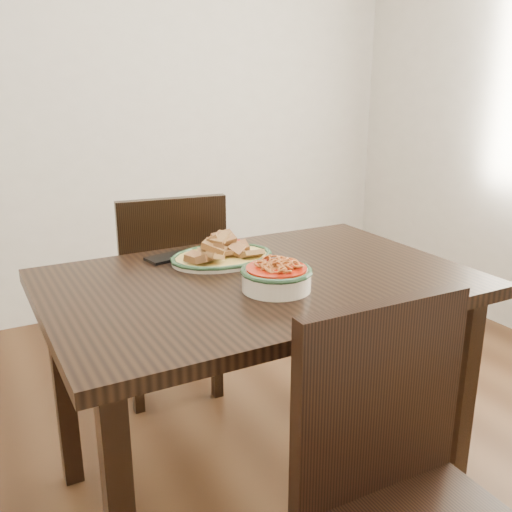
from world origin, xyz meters
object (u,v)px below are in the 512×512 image
chair_far (170,286)px  chair_near (408,496)px  smartphone (169,257)px  dining_table (259,306)px  noodle_bowl (276,275)px  fish_plate (222,248)px

chair_far → chair_near: bearing=97.6°
chair_far → smartphone: size_ratio=6.03×
dining_table → noodle_bowl: 0.18m
dining_table → noodle_bowl: (-0.01, -0.12, 0.14)m
dining_table → chair_near: bearing=-93.4°
dining_table → chair_near: (-0.04, -0.71, -0.16)m
dining_table → chair_near: 0.73m
chair_far → noodle_bowl: bearing=99.6°
dining_table → noodle_bowl: noodle_bowl is taller
noodle_bowl → chair_far: bearing=91.9°
chair_near → dining_table: bearing=87.7°
chair_far → smartphone: bearing=78.8°
fish_plate → smartphone: bearing=145.1°
chair_near → noodle_bowl: 0.66m
chair_near → noodle_bowl: size_ratio=4.34×
fish_plate → smartphone: fish_plate is taller
chair_far → dining_table: bearing=100.8°
chair_far → fish_plate: 0.59m
chair_far → noodle_bowl: size_ratio=4.34×
dining_table → chair_far: size_ratio=1.41×
fish_plate → dining_table: bearing=-81.3°
chair_near → chair_far: bearing=90.9°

